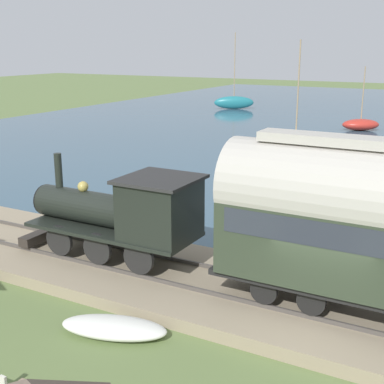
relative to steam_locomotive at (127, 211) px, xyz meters
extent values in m
plane|color=#607542|center=(-0.79, -6.53, -2.12)|extent=(200.00, 200.00, 0.00)
cube|color=gray|center=(0.00, -6.53, -1.93)|extent=(4.93, 56.00, 0.37)
cube|color=#4C4742|center=(-0.82, -6.53, -1.68)|extent=(0.07, 54.88, 0.12)
cube|color=#4C4742|center=(0.82, -6.53, -1.68)|extent=(0.07, 54.88, 0.12)
cylinder|color=black|center=(-0.82, -0.98, -1.11)|extent=(0.12, 1.03, 1.03)
cylinder|color=black|center=(0.82, -0.98, -1.11)|extent=(0.12, 1.03, 1.03)
cylinder|color=black|center=(-0.82, 0.59, -1.11)|extent=(0.12, 1.03, 1.03)
cylinder|color=black|center=(0.82, 0.59, -1.11)|extent=(0.12, 1.03, 1.03)
cylinder|color=black|center=(-0.82, 2.16, -1.11)|extent=(0.12, 1.03, 1.03)
cylinder|color=black|center=(0.82, 2.16, -1.11)|extent=(0.12, 1.03, 1.03)
cube|color=black|center=(0.00, 0.59, -0.68)|extent=(2.14, 5.71, 0.12)
cylinder|color=black|center=(0.00, 1.73, -0.09)|extent=(1.07, 3.42, 1.07)
cylinder|color=black|center=(0.00, 3.49, -0.09)|extent=(1.02, 0.08, 1.02)
cylinder|color=black|center=(0.00, 2.76, 1.03)|extent=(0.25, 0.25, 1.16)
sphere|color=tan|center=(0.00, 1.73, 0.59)|extent=(0.36, 0.36, 0.36)
cube|color=black|center=(0.00, -1.26, 0.26)|extent=(2.04, 2.00, 1.77)
cube|color=#282828|center=(0.00, -1.26, 1.20)|extent=(2.24, 2.24, 0.10)
cube|color=#2D2823|center=(0.00, 3.70, -1.44)|extent=(1.94, 0.44, 0.32)
cylinder|color=black|center=(-0.82, -6.30, -1.24)|extent=(0.12, 0.76, 0.76)
cylinder|color=black|center=(0.82, -6.30, -1.24)|extent=(0.12, 0.76, 0.76)
cylinder|color=black|center=(-0.82, -5.00, -1.24)|extent=(0.12, 0.76, 0.76)
cylinder|color=black|center=(0.82, -5.00, -1.24)|extent=(0.12, 0.76, 0.76)
ellipsoid|color=#1E707A|center=(44.46, 16.40, -1.37)|extent=(3.28, 4.57, 1.48)
cylinder|color=#9E8460|center=(44.46, 16.40, 2.94)|extent=(0.10, 0.10, 7.14)
ellipsoid|color=#B72D23|center=(34.82, -0.14, -1.62)|extent=(3.14, 3.65, 0.99)
cylinder|color=#9E8460|center=(34.82, -0.14, 1.12)|extent=(0.10, 0.10, 4.48)
ellipsoid|color=#192347|center=(21.40, 1.40, -1.56)|extent=(1.86, 4.99, 1.10)
cylinder|color=#9E8460|center=(21.40, 1.40, 2.22)|extent=(0.10, 0.10, 6.47)
cube|color=silver|center=(21.40, 1.40, -0.79)|extent=(0.94, 1.54, 0.45)
ellipsoid|color=silver|center=(6.26, 4.16, -1.90)|extent=(1.35, 2.15, 0.42)
ellipsoid|color=silver|center=(7.35, -5.57, -1.94)|extent=(1.78, 2.26, 0.34)
ellipsoid|color=silver|center=(-3.40, -1.94, -1.90)|extent=(1.88, 3.00, 0.44)
camera|label=1|loc=(-13.19, -9.60, 5.08)|focal=50.00mm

